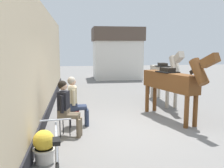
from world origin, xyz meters
TOP-DOWN VIEW (x-y plane):
  - ground_plane at (0.00, 3.00)m, footprint 40.00×40.00m
  - pub_facade_wall at (-2.55, 1.50)m, footprint 0.34×14.00m
  - distant_cottage at (1.40, 10.90)m, footprint 3.40×2.60m
  - seated_visitor_near at (-1.76, -0.34)m, footprint 0.61×0.48m
  - seated_visitor_far at (-1.55, 0.43)m, footprint 0.61×0.49m
  - saddled_horse_near at (1.34, 0.67)m, footprint 1.12×2.91m
  - saddled_horse_far at (1.92, 2.89)m, footprint 0.52×3.00m
  - flower_planter_near at (-2.14, -1.73)m, footprint 0.43×0.43m
  - leaning_bicycle at (-1.82, -2.79)m, footprint 0.50×1.76m
  - satchel_bag at (-1.50, 1.32)m, footprint 0.15×0.29m

SIDE VIEW (x-z plane):
  - ground_plane at x=0.00m, z-range 0.00..0.00m
  - satchel_bag at x=-1.50m, z-range 0.00..0.20m
  - flower_planter_near at x=-2.14m, z-range 0.01..0.65m
  - leaning_bicycle at x=-1.82m, z-range -0.11..0.91m
  - seated_visitor_near at x=-1.76m, z-range 0.08..1.47m
  - seated_visitor_far at x=-1.55m, z-range 0.08..1.47m
  - saddled_horse_near at x=1.34m, z-range 0.13..2.19m
  - saddled_horse_far at x=1.92m, z-range 0.13..2.19m
  - pub_facade_wall at x=-2.55m, z-range -0.16..3.24m
  - distant_cottage at x=1.40m, z-range 0.05..3.55m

